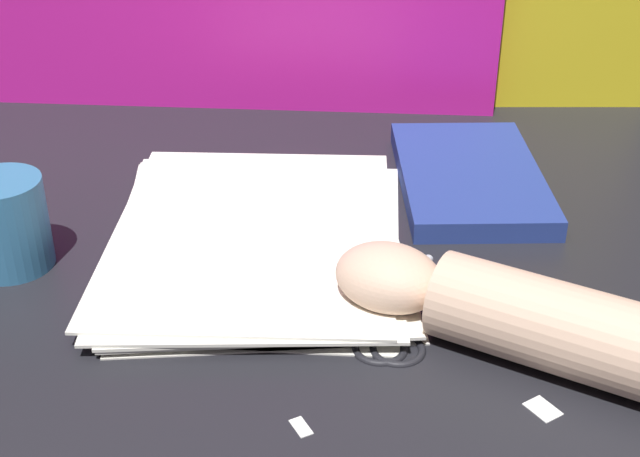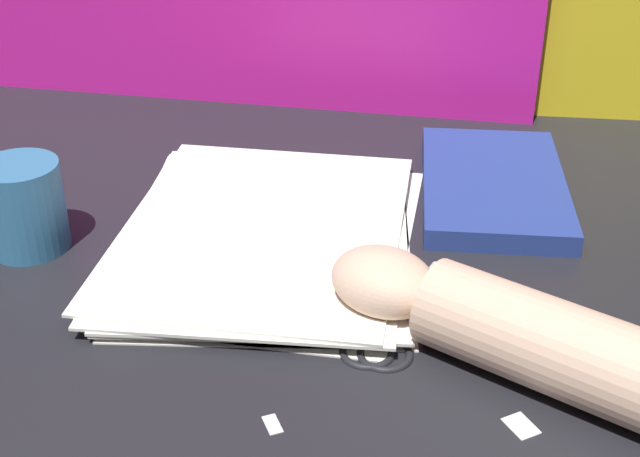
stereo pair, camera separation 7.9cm
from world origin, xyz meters
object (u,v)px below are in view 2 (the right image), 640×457
(mug, at_px, (24,207))
(book_closed, at_px, (493,185))
(hand_forearm, at_px, (508,329))
(paper_stack, at_px, (269,234))
(scissors, at_px, (383,327))

(mug, bearing_deg, book_closed, 19.73)
(book_closed, relative_size, hand_forearm, 0.83)
(hand_forearm, height_order, mug, mug)
(hand_forearm, bearing_deg, paper_stack, 142.01)
(paper_stack, xyz_separation_m, mug, (-0.23, -0.04, 0.04))
(book_closed, height_order, hand_forearm, hand_forearm)
(hand_forearm, distance_m, mug, 0.47)
(book_closed, distance_m, mug, 0.49)
(paper_stack, height_order, scissors, paper_stack)
(scissors, height_order, mug, mug)
(paper_stack, xyz_separation_m, book_closed, (0.23, 0.13, 0.00))
(mug, bearing_deg, hand_forearm, -16.77)
(book_closed, relative_size, scissors, 1.44)
(paper_stack, height_order, mug, mug)
(hand_forearm, relative_size, mug, 3.44)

